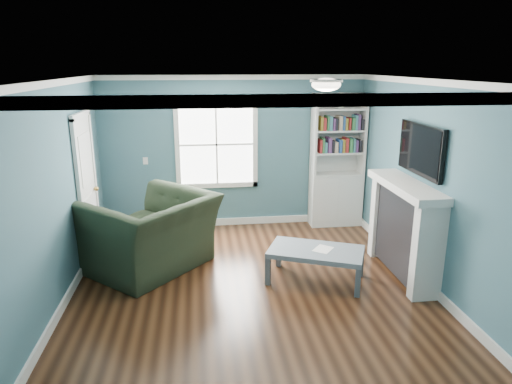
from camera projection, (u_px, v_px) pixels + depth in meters
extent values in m
plane|color=black|center=(251.00, 290.00, 5.80)|extent=(5.00, 5.00, 0.00)
plane|color=#3A6476|center=(234.00, 153.00, 7.83)|extent=(4.50, 0.00, 4.50)
plane|color=#3A6476|center=(294.00, 292.00, 3.06)|extent=(4.50, 0.00, 4.50)
plane|color=#3A6476|center=(54.00, 198.00, 5.17)|extent=(0.00, 5.00, 5.00)
plane|color=#3A6476|center=(429.00, 186.00, 5.72)|extent=(0.00, 5.00, 5.00)
plane|color=white|center=(251.00, 80.00, 5.09)|extent=(5.00, 5.00, 0.00)
cube|color=white|center=(235.00, 221.00, 8.15)|extent=(4.50, 0.03, 0.12)
cube|color=white|center=(68.00, 297.00, 5.51)|extent=(0.03, 5.00, 0.12)
cube|color=white|center=(418.00, 276.00, 6.05)|extent=(0.03, 5.00, 0.12)
cube|color=white|center=(233.00, 77.00, 7.47)|extent=(4.50, 0.04, 0.08)
cube|color=white|center=(298.00, 101.00, 2.73)|extent=(4.50, 0.04, 0.08)
cube|color=white|center=(42.00, 85.00, 4.83)|extent=(0.04, 5.00, 0.08)
cube|color=white|center=(438.00, 83.00, 5.37)|extent=(0.04, 5.00, 0.08)
cube|color=white|center=(217.00, 145.00, 7.75)|extent=(1.24, 0.01, 1.34)
cube|color=white|center=(177.00, 146.00, 7.65)|extent=(0.08, 0.06, 1.50)
cube|color=white|center=(255.00, 144.00, 7.81)|extent=(0.08, 0.06, 1.50)
cube|color=white|center=(218.00, 185.00, 7.93)|extent=(1.40, 0.06, 0.08)
cube|color=white|center=(216.00, 102.00, 7.54)|extent=(1.40, 0.06, 0.08)
cube|color=white|center=(217.00, 145.00, 7.73)|extent=(1.24, 0.03, 0.03)
cube|color=white|center=(217.00, 145.00, 7.73)|extent=(0.03, 0.03, 1.34)
cube|color=silver|center=(335.00, 200.00, 8.08)|extent=(0.90, 0.35, 0.90)
cube|color=silver|center=(314.00, 136.00, 7.72)|extent=(0.04, 0.35, 1.40)
cube|color=silver|center=(363.00, 135.00, 7.82)|extent=(0.04, 0.35, 1.40)
cube|color=silver|center=(336.00, 134.00, 7.93)|extent=(0.90, 0.02, 1.40)
cube|color=silver|center=(340.00, 95.00, 7.58)|extent=(0.90, 0.35, 0.04)
cube|color=silver|center=(336.00, 174.00, 7.95)|extent=(0.84, 0.33, 0.03)
cube|color=silver|center=(338.00, 153.00, 7.85)|extent=(0.84, 0.33, 0.03)
cube|color=silver|center=(339.00, 131.00, 7.75)|extent=(0.84, 0.33, 0.03)
cube|color=silver|center=(340.00, 109.00, 7.65)|extent=(0.84, 0.33, 0.03)
cube|color=maroon|center=(338.00, 146.00, 7.80)|extent=(0.70, 0.25, 0.22)
cube|color=#33723F|center=(339.00, 123.00, 7.69)|extent=(0.70, 0.25, 0.22)
cylinder|color=beige|center=(341.00, 101.00, 7.56)|extent=(0.26, 0.06, 0.26)
cube|color=black|center=(405.00, 233.00, 6.08)|extent=(0.30, 1.20, 1.10)
cube|color=black|center=(402.00, 247.00, 6.13)|extent=(0.22, 0.65, 0.70)
cube|color=silver|center=(428.00, 253.00, 5.44)|extent=(0.36, 0.16, 1.20)
cube|color=silver|center=(384.00, 217.00, 6.71)|extent=(0.36, 0.16, 1.20)
cube|color=silver|center=(406.00, 186.00, 5.90)|extent=(0.44, 1.58, 0.10)
cube|color=black|center=(421.00, 149.00, 5.79)|extent=(0.06, 1.10, 0.65)
cube|color=silver|center=(87.00, 189.00, 6.59)|extent=(0.04, 0.80, 2.05)
cube|color=white|center=(80.00, 198.00, 6.16)|extent=(0.05, 0.08, 2.13)
cube|color=white|center=(94.00, 182.00, 7.02)|extent=(0.05, 0.08, 2.13)
cube|color=white|center=(80.00, 115.00, 6.30)|extent=(0.05, 0.98, 0.08)
sphere|color=#BF8C3F|center=(96.00, 189.00, 6.90)|extent=(0.07, 0.07, 0.07)
ellipsoid|color=white|center=(326.00, 85.00, 5.31)|extent=(0.34, 0.34, 0.15)
cylinder|color=white|center=(326.00, 81.00, 5.30)|extent=(0.38, 0.38, 0.03)
cube|color=white|center=(145.00, 161.00, 7.66)|extent=(0.08, 0.01, 0.12)
imported|color=black|center=(150.00, 221.00, 6.25)|extent=(1.83, 1.87, 1.39)
cube|color=#4C545C|center=(268.00, 271.00, 5.90)|extent=(0.09, 0.09, 0.37)
cube|color=#4C545C|center=(358.00, 283.00, 5.59)|extent=(0.09, 0.09, 0.37)
cube|color=#4C545C|center=(279.00, 254.00, 6.44)|extent=(0.09, 0.09, 0.37)
cube|color=#4C545C|center=(361.00, 263.00, 6.13)|extent=(0.09, 0.09, 0.37)
cube|color=slate|center=(316.00, 252.00, 5.96)|extent=(1.37, 1.09, 0.07)
cube|color=white|center=(323.00, 249.00, 5.95)|extent=(0.32, 0.33, 0.00)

